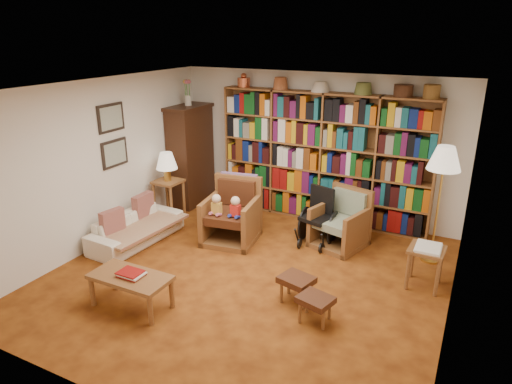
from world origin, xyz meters
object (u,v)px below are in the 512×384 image
Objects in this scene: side_table_lamp at (169,191)px; side_table_papers at (426,255)px; footstool_a at (296,281)px; armchair_sage at (341,224)px; coffee_table at (130,279)px; wheelchair at (319,218)px; floor_lamp at (444,163)px; footstool_b at (315,301)px; sofa at (136,228)px; armchair_leather at (234,215)px.

side_table_lamp is 1.24× the size of side_table_papers.
footstool_a is at bearing -141.69° from side_table_papers.
armchair_sage is 0.94× the size of coffee_table.
side_table_papers is at bearing -4.61° from side_table_lamp.
wheelchair is 3.04m from coffee_table.
coffee_table is (-3.06, -2.85, -1.10)m from floor_lamp.
side_table_lamp reaches higher than coffee_table.
footstool_b is at bearing -39.62° from footstool_a.
armchair_sage is 1.59× the size of side_table_papers.
floor_lamp is at bearing 5.06° from wheelchair.
sofa is 1.03m from side_table_lamp.
armchair_sage is at bearing 58.24° from coffee_table.
coffee_table reaches higher than footstool_a.
armchair_sage is (2.87, 1.38, 0.11)m from sofa.
armchair_sage is 1.52m from side_table_papers.
side_table_lamp is 1.42m from armchair_leather.
footstool_b is (-1.00, -2.14, -1.20)m from floor_lamp.
sofa reaches higher than footstool_b.
coffee_table is (-1.71, -0.99, 0.10)m from footstool_a.
side_table_papers reaches higher than sofa.
floor_lamp is 1.29m from side_table_papers.
footstool_a is (1.55, -1.22, -0.13)m from armchair_leather.
side_table_papers is at bearing 38.31° from footstool_a.
armchair_sage reaches higher than coffee_table.
side_table_papers is 0.59× the size of coffee_table.
side_table_papers is at bearing -21.29° from wheelchair.
armchair_leather is 1.03× the size of coffee_table.
floor_lamp is 3.86× the size of footstool_b.
side_table_lamp is 0.71× the size of armchair_leather.
armchair_leather is at bearing -167.72° from floor_lamp.
sofa is at bearing -161.12° from floor_lamp.
footstool_b is (0.33, -2.08, -0.08)m from armchair_sage.
armchair_leather is at bearing -159.91° from armchair_sage.
footstool_b is (3.30, -1.69, -0.27)m from side_table_lamp.
armchair_leather is (1.40, -0.18, -0.12)m from side_table_lamp.
side_table_lamp reaches higher than side_table_papers.
sofa is 3.18m from armchair_sage.
wheelchair reaches higher than footstool_a.
sofa is at bearing -153.01° from wheelchair.
footstool_a is at bearing 30.09° from coffee_table.
armchair_sage is 1.80m from footstool_a.
sofa is 3.28m from footstool_b.
footstool_a reaches higher than footstool_b.
footstool_b is (1.90, -1.51, -0.15)m from armchair_leather.
wheelchair is 1.90× the size of footstool_a.
wheelchair is at bearing 6.54° from side_table_lamp.
armchair_leather reaches higher than footstool_a.
side_table_lamp is at bearing -173.46° from wheelchair.
armchair_leather is at bearing -158.53° from wheelchair.
sofa is at bearing 167.58° from footstool_b.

